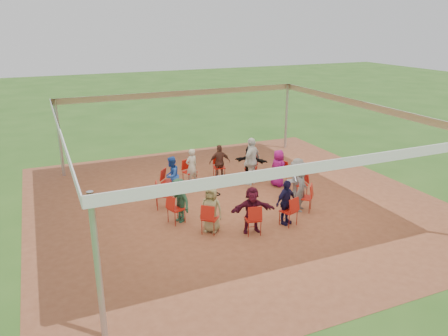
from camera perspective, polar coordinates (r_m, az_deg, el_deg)
name	(u,v)px	position (r m, az deg, el deg)	size (l,w,h in m)	color
ground	(233,202)	(14.65, 1.24, -4.44)	(80.00, 80.00, 0.00)	#2F5B1C
dirt_patch	(233,202)	(14.64, 1.24, -4.42)	(13.00, 13.00, 0.00)	brown
tent	(234,133)	(13.89, 1.31, 4.60)	(10.33, 10.33, 3.00)	#B2B2B7
chair_0	(300,184)	(15.17, 9.93, -2.07)	(0.42, 0.44, 0.90)	red
chair_1	(280,173)	(16.09, 7.34, -0.72)	(0.42, 0.44, 0.90)	red
chair_2	(251,168)	(16.61, 3.56, 0.03)	(0.42, 0.44, 0.90)	red
chair_3	(219,167)	(16.63, -0.64, 0.10)	(0.42, 0.44, 0.90)	red
chair_4	(190,172)	(16.15, -4.50, -0.54)	(0.42, 0.44, 0.90)	red
chair_5	(169,182)	(15.26, -7.25, -1.80)	(0.42, 0.44, 0.90)	red
chair_6	(162,195)	(14.14, -8.07, -3.52)	(0.42, 0.44, 0.90)	red
chair_7	(176,209)	(13.09, -6.27, -5.33)	(0.42, 0.44, 0.90)	red
chair_8	(210,218)	(12.42, -1.85, -6.59)	(0.42, 0.44, 0.90)	red
chair_9	(253,219)	(12.39, 3.81, -6.69)	(0.42, 0.44, 0.90)	red
chair_10	(289,211)	(13.01, 8.43, -5.58)	(0.42, 0.44, 0.90)	red
chair_11	(305,198)	(14.04, 10.51, -3.83)	(0.42, 0.44, 0.90)	red
person_seated_0	(297,178)	(15.04, 9.55, -1.26)	(0.88, 0.44, 1.36)	slate
person_seated_1	(278,168)	(15.92, 7.09, -0.01)	(0.67, 0.37, 1.36)	#8D116C
person_seated_2	(250,163)	(16.42, 3.47, 0.69)	(1.26, 0.47, 1.36)	black
person_seated_3	(220,162)	(16.44, -0.56, 0.75)	(0.80, 0.41, 1.36)	#522F25
person_seated_4	(192,167)	(15.98, -4.25, 0.16)	(0.50, 0.33, 1.36)	#BBBAA6
person_seated_5	(172,176)	(15.13, -6.87, -1.01)	(0.66, 0.38, 1.36)	#204AB2
person_seated_6	(179,200)	(13.06, -5.88, -4.24)	(0.88, 0.44, 1.36)	#1F452F
person_seated_7	(211,209)	(12.42, -1.68, -5.38)	(0.67, 0.37, 1.36)	#968B59
person_seated_8	(252,210)	(12.39, 3.68, -5.47)	(1.26, 0.47, 1.36)	#460D1F
person_seated_9	(286,202)	(12.98, 8.07, -4.47)	(0.80, 0.41, 1.36)	#19153C
person_seated_10	(301,190)	(13.97, 10.08, -2.88)	(0.50, 0.33, 1.36)	slate
standing_person	(252,161)	(15.97, 3.63, 0.92)	(1.03, 0.53, 1.76)	silver
cable_coil	(216,194)	(15.23, -1.05, -3.42)	(0.32, 0.32, 0.03)	black
laptop	(293,179)	(15.00, 8.98, -1.46)	(0.32, 0.38, 0.23)	#B7B7BC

